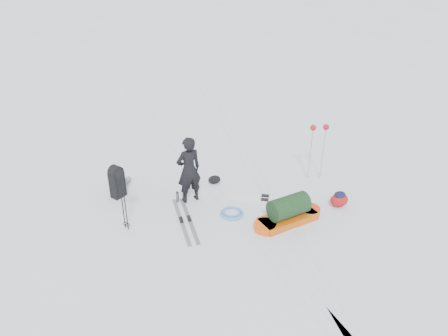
# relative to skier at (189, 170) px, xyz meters

# --- Properties ---
(ground) EXTENTS (200.00, 200.00, 0.00)m
(ground) POSITION_rel_skier_xyz_m (0.73, -0.52, -0.82)
(ground) COLOR white
(ground) RESTS_ON ground
(snow_hill_backdrop) EXTENTS (359.50, 192.00, 162.45)m
(snow_hill_backdrop) POSITION_rel_skier_xyz_m (63.41, 83.51, -69.84)
(snow_hill_backdrop) COLOR white
(snow_hill_backdrop) RESTS_ON ground
(ski_tracks) EXTENTS (3.38, 17.97, 0.01)m
(ski_tracks) POSITION_rel_skier_xyz_m (1.34, 0.36, -0.82)
(ski_tracks) COLOR silver
(ski_tracks) RESTS_ON ground
(skier) EXTENTS (0.65, 0.48, 1.64)m
(skier) POSITION_rel_skier_xyz_m (0.00, 0.00, 0.00)
(skier) COLOR black
(skier) RESTS_ON ground
(pulk_sled) EXTENTS (1.73, 0.73, 0.64)m
(pulk_sled) POSITION_rel_skier_xyz_m (1.74, -1.62, -0.57)
(pulk_sled) COLOR #C7500B
(pulk_sled) RESTS_ON ground
(expedition_rucksack) EXTENTS (0.62, 0.88, 0.83)m
(expedition_rucksack) POSITION_rel_skier_xyz_m (-1.52, 0.85, -0.44)
(expedition_rucksack) COLOR black
(expedition_rucksack) RESTS_ON ground
(ski_poles_black) EXTENTS (0.18, 0.18, 1.43)m
(ski_poles_black) POSITION_rel_skier_xyz_m (-1.60, -0.56, 0.35)
(ski_poles_black) COLOR black
(ski_poles_black) RESTS_ON ground
(ski_poles_silver) EXTENTS (0.47, 0.23, 1.49)m
(ski_poles_silver) POSITION_rel_skier_xyz_m (3.32, -0.14, 0.43)
(ski_poles_silver) COLOR #B3B5BA
(ski_poles_silver) RESTS_ON ground
(touring_skis_grey) EXTENTS (0.43, 1.82, 0.07)m
(touring_skis_grey) POSITION_rel_skier_xyz_m (-0.35, -0.76, -0.81)
(touring_skis_grey) COLOR gray
(touring_skis_grey) RESTS_ON ground
(touring_skis_white) EXTENTS (1.66, 1.15, 0.07)m
(touring_skis_white) POSITION_rel_skier_xyz_m (1.68, -0.61, -0.81)
(touring_skis_white) COLOR white
(touring_skis_white) RESTS_ON ground
(rope_coil) EXTENTS (0.61, 0.61, 0.06)m
(rope_coil) POSITION_rel_skier_xyz_m (0.71, -0.90, -0.79)
(rope_coil) COLOR #5495CC
(rope_coil) RESTS_ON ground
(small_daypack) EXTENTS (0.53, 0.47, 0.38)m
(small_daypack) POSITION_rel_skier_xyz_m (3.15, -1.49, -0.64)
(small_daypack) COLOR maroon
(small_daypack) RESTS_ON ground
(thermos_pair) EXTENTS (0.27, 0.19, 0.27)m
(thermos_pair) POSITION_rel_skier_xyz_m (-0.20, 0.09, -0.69)
(thermos_pair) COLOR #595B60
(thermos_pair) RESTS_ON ground
(stuff_sack) EXTENTS (0.37, 0.31, 0.20)m
(stuff_sack) POSITION_rel_skier_xyz_m (0.81, 0.54, -0.72)
(stuff_sack) COLOR black
(stuff_sack) RESTS_ON ground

